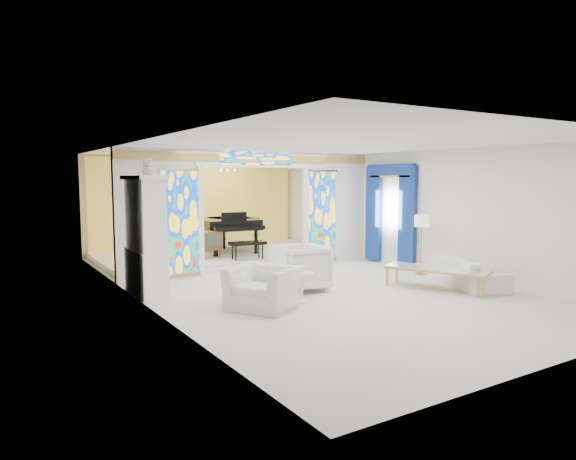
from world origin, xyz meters
TOP-DOWN VIEW (x-y plane):
  - floor at (0.00, 0.00)m, footprint 12.00×12.00m
  - ceiling at (0.00, 0.00)m, footprint 7.00×12.00m
  - wall_back at (0.00, 6.00)m, footprint 7.00×0.02m
  - wall_front at (0.00, -6.00)m, footprint 7.00×0.02m
  - wall_left at (-3.50, 0.00)m, footprint 0.02×12.00m
  - wall_right at (3.50, 0.00)m, footprint 0.02×12.00m
  - partition_wall at (0.00, 2.00)m, footprint 7.00×0.22m
  - stained_glass_left at (-2.03, 1.89)m, footprint 0.90×0.04m
  - stained_glass_right at (2.03, 1.89)m, footprint 0.90×0.04m
  - stained_glass_transom at (0.00, 1.89)m, footprint 2.00×0.04m
  - alcove_platform at (0.00, 4.10)m, footprint 6.80×3.80m
  - gold_curtain_back at (0.00, 5.88)m, footprint 6.70×0.10m
  - chandelier at (0.20, 4.00)m, footprint 0.48×0.48m
  - blue_drapes at (3.40, 0.70)m, footprint 0.14×1.85m
  - china_cabinet at (-3.22, 0.60)m, footprint 0.56×1.46m
  - armchair_left at (-1.77, -1.61)m, footprint 1.47×1.51m
  - armchair_right at (-0.42, -0.72)m, footprint 1.14×1.11m
  - sofa at (2.95, -2.25)m, footprint 1.54×2.24m
  - side_table at (-0.92, -1.57)m, footprint 0.54×0.54m
  - vase at (-0.92, -1.57)m, footprint 0.17×0.17m
  - coffee_table at (2.03, -2.20)m, footprint 1.44×2.18m
  - floor_lamp at (3.05, -0.78)m, footprint 0.37×0.37m
  - grand_piano at (0.36, 4.19)m, footprint 2.08×3.04m
  - tv_console at (-0.75, 3.23)m, footprint 0.68×0.52m

SIDE VIEW (x-z plane):
  - floor at x=0.00m, z-range 0.00..0.00m
  - alcove_platform at x=0.00m, z-range 0.00..0.18m
  - sofa at x=2.95m, z-range 0.00..0.61m
  - side_table at x=-0.92m, z-range 0.09..0.66m
  - armchair_left at x=-1.77m, z-range 0.00..0.75m
  - coffee_table at x=2.03m, z-range 0.20..0.66m
  - armchair_right at x=-0.42m, z-range 0.00..0.96m
  - tv_console at x=-0.75m, z-range 0.29..1.02m
  - vase at x=-0.92m, z-range 0.57..0.74m
  - grand_piano at x=0.36m, z-range 0.39..1.58m
  - china_cabinet at x=-3.22m, z-range -0.19..2.53m
  - floor_lamp at x=3.05m, z-range 0.51..1.96m
  - stained_glass_left at x=-2.03m, z-range 0.10..2.50m
  - stained_glass_right at x=2.03m, z-range 0.10..2.50m
  - wall_back at x=0.00m, z-range 0.00..3.00m
  - wall_front at x=0.00m, z-range 0.00..3.00m
  - wall_left at x=-3.50m, z-range 0.00..3.00m
  - wall_right at x=3.50m, z-range 0.00..3.00m
  - gold_curtain_back at x=0.00m, z-range 0.05..2.95m
  - blue_drapes at x=3.40m, z-range 0.25..2.90m
  - partition_wall at x=0.00m, z-range 0.15..3.15m
  - chandelier at x=0.20m, z-range 2.40..2.70m
  - stained_glass_transom at x=0.00m, z-range 2.65..2.99m
  - ceiling at x=0.00m, z-range 2.99..3.01m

